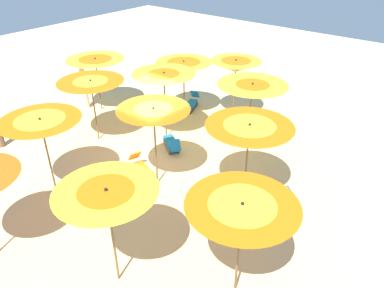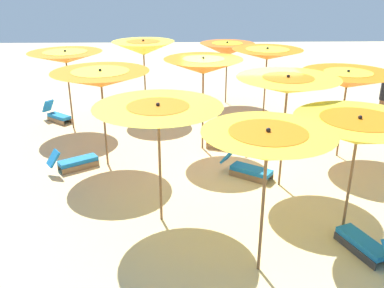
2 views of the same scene
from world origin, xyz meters
TOP-DOWN VIEW (x-y plane):
  - ground at (0.00, 0.00)m, footprint 39.14×39.14m
  - beach_umbrella_0 at (-0.32, -5.00)m, footprint 1.92×1.92m
  - beach_umbrella_1 at (2.49, -3.76)m, footprint 2.00×2.00m
  - beach_umbrella_2 at (4.63, -2.43)m, footprint 2.12×2.12m
  - beach_umbrella_3 at (-1.29, -2.80)m, footprint 2.13×2.13m
  - beach_umbrella_4 at (0.75, -0.68)m, footprint 2.00×2.00m
  - beach_umbrella_5 at (3.15, 0.27)m, footprint 2.25×2.25m
  - beach_umbrella_6 at (-2.73, -0.08)m, footprint 2.22×2.22m
  - beach_umbrella_7 at (-0.86, 1.49)m, footprint 2.11×2.11m
  - beach_umbrella_8 at (1.72, 2.85)m, footprint 2.28×2.28m
  - beach_umbrella_10 at (-1.60, 3.40)m, footprint 2.15×2.15m
  - beach_umbrella_11 at (0.11, 4.36)m, footprint 1.90×1.90m
  - lounger_0 at (5.27, -3.04)m, footprint 1.05×0.93m
  - lounger_1 at (0.08, -0.65)m, footprint 1.23×0.71m
  - lounger_2 at (-0.22, 1.06)m, footprint 1.22×1.01m
  - lounger_3 at (-1.77, 4.05)m, footprint 0.78×1.31m
  - lounger_4 at (3.90, 0.53)m, footprint 1.17×0.93m
  - beachgoer_0 at (-4.96, -2.51)m, footprint 0.30×0.30m

SIDE VIEW (x-z plane):
  - ground at x=0.00m, z-range -0.04..0.00m
  - lounger_4 at x=3.90m, z-range -0.09..0.49m
  - lounger_2 at x=-0.22m, z-range -0.10..0.50m
  - lounger_3 at x=-1.77m, z-range -0.11..0.51m
  - lounger_1 at x=0.08m, z-range -0.10..0.50m
  - lounger_0 at x=5.27m, z-range -0.11..0.53m
  - beachgoer_0 at x=-4.96m, z-range 0.04..1.73m
  - beach_umbrella_0 at x=-0.32m, z-range 0.84..3.05m
  - beach_umbrella_10 at x=-1.60m, z-range 0.86..3.12m
  - beach_umbrella_6 at x=-2.73m, z-range 0.88..3.14m
  - beach_umbrella_8 at x=1.72m, z-range 0.92..3.26m
  - beach_umbrella_11 at x=0.11m, z-range 0.94..3.35m
  - beach_umbrella_3 at x=-1.29m, z-range 0.97..3.33m
  - beach_umbrella_5 at x=3.15m, z-range 0.96..3.35m
  - beach_umbrella_2 at x=4.63m, z-range 0.97..3.35m
  - beach_umbrella_1 at x=2.49m, z-range 0.96..3.43m
  - beach_umbrella_4 at x=0.75m, z-range 0.99..3.48m
  - beach_umbrella_7 at x=-0.86m, z-range 1.03..3.54m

